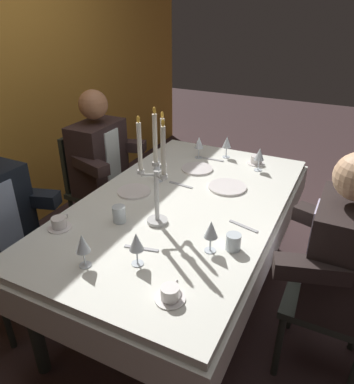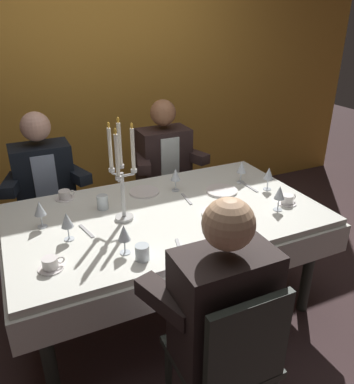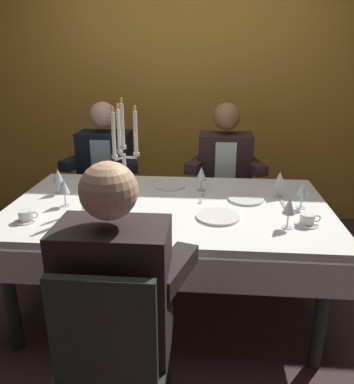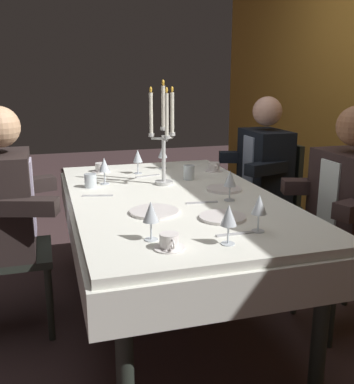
{
  "view_description": "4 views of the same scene",
  "coord_description": "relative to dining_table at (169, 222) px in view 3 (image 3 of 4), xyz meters",
  "views": [
    {
      "loc": [
        -1.72,
        -0.82,
        1.79
      ],
      "look_at": [
        -0.05,
        0.01,
        0.82
      ],
      "focal_mm": 34.7,
      "sensor_mm": 36.0,
      "label": 1
    },
    {
      "loc": [
        -0.84,
        -1.96,
        1.87
      ],
      "look_at": [
        0.07,
        -0.0,
        0.86
      ],
      "focal_mm": 36.19,
      "sensor_mm": 36.0,
      "label": 2
    },
    {
      "loc": [
        0.22,
        -2.11,
        1.58
      ],
      "look_at": [
        0.04,
        0.06,
        0.8
      ],
      "focal_mm": 35.53,
      "sensor_mm": 36.0,
      "label": 3
    },
    {
      "loc": [
        2.33,
        -0.66,
        1.4
      ],
      "look_at": [
        0.12,
        -0.01,
        0.79
      ],
      "focal_mm": 42.24,
      "sensor_mm": 36.0,
      "label": 4
    }
  ],
  "objects": [
    {
      "name": "ground_plane",
      "position": [
        0.0,
        0.0,
        -0.62
      ],
      "size": [
        12.0,
        12.0,
        0.0
      ],
      "primitive_type": "plane",
      "color": "#3E2C2D"
    },
    {
      "name": "back_wall",
      "position": [
        0.0,
        1.66,
        0.73
      ],
      "size": [
        6.0,
        0.12,
        2.7
      ],
      "primitive_type": "cube",
      "color": "gold",
      "rests_on": "ground_plane"
    },
    {
      "name": "dining_table",
      "position": [
        0.0,
        0.0,
        0.0
      ],
      "size": [
        1.94,
        1.14,
        0.74
      ],
      "color": "white",
      "rests_on": "ground_plane"
    },
    {
      "name": "candelabra",
      "position": [
        -0.26,
        0.02,
        0.4
      ],
      "size": [
        0.15,
        0.17,
        0.62
      ],
      "color": "silver",
      "rests_on": "dining_table"
    },
    {
      "name": "dinner_plate_0",
      "position": [
        -0.02,
        0.32,
        0.13
      ],
      "size": [
        0.2,
        0.2,
        0.01
      ],
      "primitive_type": "cylinder",
      "color": "white",
      "rests_on": "dining_table"
    },
    {
      "name": "dinner_plate_1",
      "position": [
        0.47,
        0.11,
        0.13
      ],
      "size": [
        0.22,
        0.22,
        0.01
      ],
      "primitive_type": "cylinder",
      "color": "white",
      "rests_on": "dining_table"
    },
    {
      "name": "dinner_plate_2",
      "position": [
        0.29,
        -0.18,
        0.13
      ],
      "size": [
        0.24,
        0.24,
        0.01
      ],
      "primitive_type": "cylinder",
      "color": "white",
      "rests_on": "dining_table"
    },
    {
      "name": "wine_glass_0",
      "position": [
        -0.37,
        -0.33,
        0.23
      ],
      "size": [
        0.07,
        0.07,
        0.16
      ],
      "color": "silver",
      "rests_on": "dining_table"
    },
    {
      "name": "wine_glass_1",
      "position": [
        -0.72,
        0.13,
        0.23
      ],
      "size": [
        0.07,
        0.07,
        0.16
      ],
      "color": "silver",
      "rests_on": "dining_table"
    },
    {
      "name": "wine_glass_2",
      "position": [
        0.65,
        -0.28,
        0.23
      ],
      "size": [
        0.07,
        0.07,
        0.16
      ],
      "color": "silver",
      "rests_on": "dining_table"
    },
    {
      "name": "wine_glass_3",
      "position": [
        0.19,
        0.26,
        0.24
      ],
      "size": [
        0.07,
        0.07,
        0.16
      ],
      "color": "silver",
      "rests_on": "dining_table"
    },
    {
      "name": "wine_glass_4",
      "position": [
        0.68,
        0.19,
        0.23
      ],
      "size": [
        0.07,
        0.07,
        0.16
      ],
      "color": "silver",
      "rests_on": "dining_table"
    },
    {
      "name": "wine_glass_5",
      "position": [
        -0.61,
        -0.07,
        0.23
      ],
      "size": [
        0.07,
        0.07,
        0.16
      ],
      "color": "silver",
      "rests_on": "dining_table"
    },
    {
      "name": "wine_glass_6",
      "position": [
        0.78,
        0.01,
        0.24
      ],
      "size": [
        0.07,
        0.07,
        0.16
      ],
      "color": "silver",
      "rests_on": "dining_table"
    },
    {
      "name": "water_tumbler_0",
      "position": [
        -0.34,
        0.2,
        0.16
      ],
      "size": [
        0.07,
        0.07,
        0.09
      ],
      "primitive_type": "cylinder",
      "color": "silver",
      "rests_on": "dining_table"
    },
    {
      "name": "water_tumbler_1",
      "position": [
        -0.31,
        -0.42,
        0.16
      ],
      "size": [
        0.07,
        0.07,
        0.08
      ],
      "primitive_type": "cylinder",
      "color": "silver",
      "rests_on": "dining_table"
    },
    {
      "name": "coffee_cup_0",
      "position": [
        -0.54,
        0.45,
        0.15
      ],
      "size": [
        0.13,
        0.12,
        0.06
      ],
      "color": "white",
      "rests_on": "dining_table"
    },
    {
      "name": "coffee_cup_1",
      "position": [
        -0.74,
        -0.31,
        0.15
      ],
      "size": [
        0.13,
        0.12,
        0.06
      ],
      "color": "white",
      "rests_on": "dining_table"
    },
    {
      "name": "coffee_cup_2",
      "position": [
        0.76,
        -0.23,
        0.15
      ],
      "size": [
        0.13,
        0.12,
        0.06
      ],
      "color": "white",
      "rests_on": "dining_table"
    },
    {
      "name": "fork_0",
      "position": [
        0.19,
        0.1,
        0.12
      ],
      "size": [
        0.03,
        0.17,
        0.01
      ],
      "primitive_type": "cube",
      "rotation": [
        0.0,
        0.0,
        1.47
      ],
      "color": "#B7B7BC",
      "rests_on": "dining_table"
    },
    {
      "name": "fork_1",
      "position": [
        -0.1,
        -0.4,
        0.12
      ],
      "size": [
        0.06,
        0.17,
        0.01
      ],
      "primitive_type": "cube",
      "rotation": [
        0.0,
        0.0,
        1.31
      ],
      "color": "#B7B7BC",
      "rests_on": "dining_table"
    },
    {
      "name": "fork_2",
      "position": [
        0.68,
        0.08,
        0.12
      ],
      "size": [
        0.02,
        0.17,
        0.01
      ],
      "primitive_type": "cube",
      "rotation": [
        0.0,
        0.0,
        1.58
      ],
      "color": "#B7B7BC",
      "rests_on": "dining_table"
    },
    {
      "name": "spoon_3",
      "position": [
        -0.5,
        -0.03,
        0.12
      ],
      "size": [
        0.05,
        0.17,
        0.01
      ],
      "primitive_type": "cube",
      "rotation": [
        0.0,
        0.0,
        1.79
      ],
      "color": "#B7B7BC",
      "rests_on": "dining_table"
    },
    {
      "name": "seated_diner_0",
      "position": [
        -0.62,
        0.89,
        0.11
      ],
      "size": [
        0.63,
        0.48,
        1.24
      ],
      "color": "#262C25",
      "rests_on": "ground_plane"
    },
    {
      "name": "seated_diner_1",
      "position": [
        -0.12,
        -0.89,
        0.11
      ],
      "size": [
        0.63,
        0.48,
        1.24
      ],
      "color": "#262C25",
      "rests_on": "ground_plane"
    },
    {
      "name": "seated_diner_2",
      "position": [
        0.36,
        0.89,
        0.11
      ],
      "size": [
        0.63,
        0.48,
        1.24
      ],
      "color": "#262C25",
      "rests_on": "ground_plane"
    }
  ]
}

